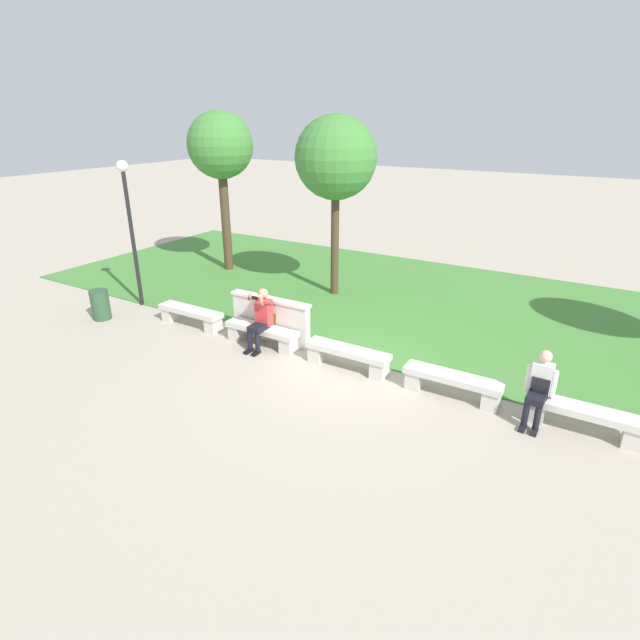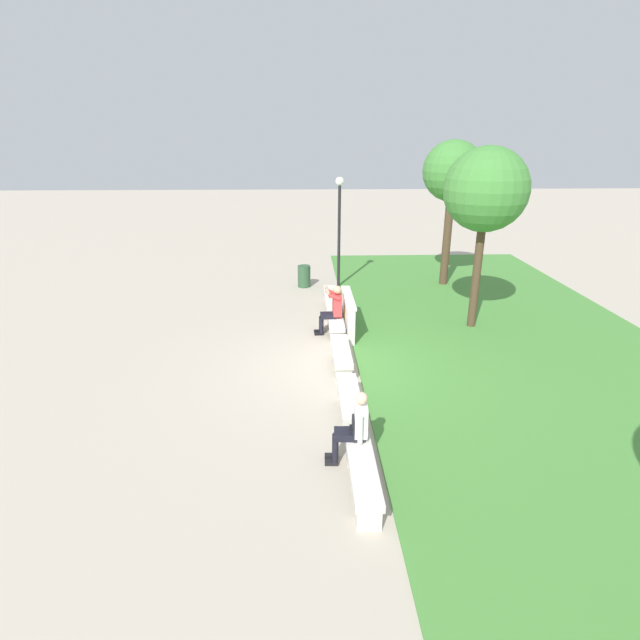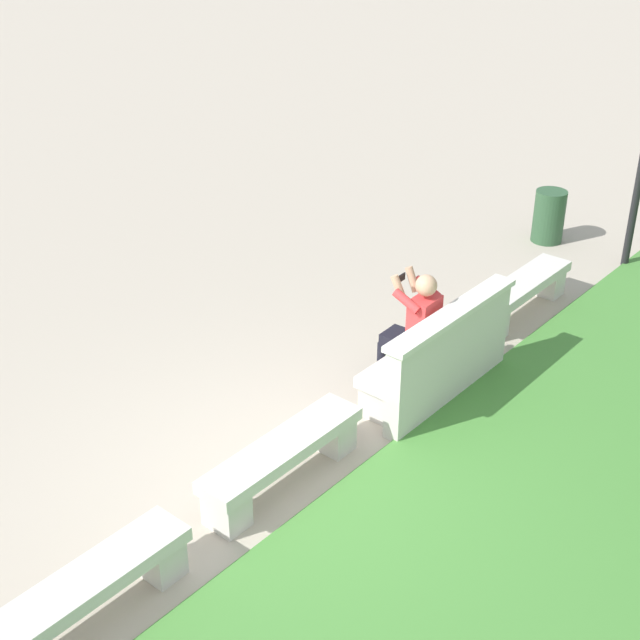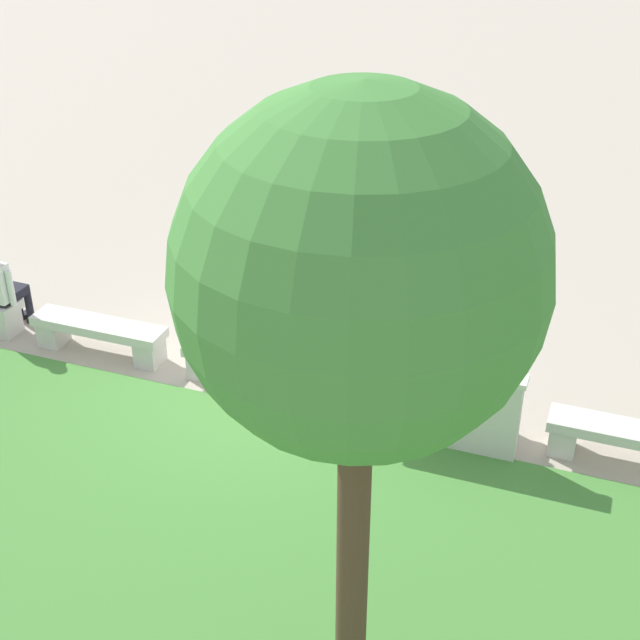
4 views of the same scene
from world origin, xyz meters
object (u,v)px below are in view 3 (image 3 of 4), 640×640
bench_main (522,292)px  trash_bin (549,216)px  bench_near (421,362)px  bench_far (83,596)px  person_photographer (414,324)px  bench_mid (283,457)px

bench_main → trash_bin: 2.39m
bench_main → bench_near: size_ratio=1.00×
bench_near → bench_far: same height
bench_far → trash_bin: 8.67m
bench_main → person_photographer: person_photographer is taller
bench_near → trash_bin: (-4.37, -0.82, 0.08)m
person_photographer → trash_bin: 4.50m
bench_main → bench_mid: size_ratio=1.00×
person_photographer → bench_mid: bearing=2.1°
person_photographer → trash_bin: person_photographer is taller
person_photographer → trash_bin: (-4.43, -0.74, -0.36)m
trash_bin → bench_main: bearing=20.0°
bench_mid → trash_bin: (-6.50, -0.82, 0.08)m
bench_main → person_photographer: (2.18, -0.08, 0.44)m
trash_bin → bench_mid: bearing=7.2°
person_photographer → bench_main: bearing=178.0°
bench_main → bench_far: (6.39, 0.00, 0.00)m
bench_near → trash_bin: size_ratio=2.35×
bench_main → trash_bin: (-2.24, -0.82, 0.08)m
bench_mid → trash_bin: size_ratio=2.35×
bench_near → person_photographer: 0.45m
bench_main → person_photographer: 2.23m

